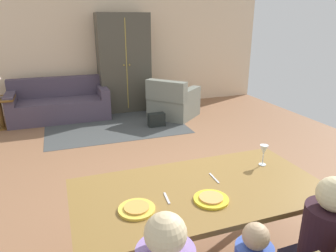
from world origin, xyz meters
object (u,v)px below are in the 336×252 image
at_px(plate_near_man, 137,209).
at_px(plate_near_child, 211,199).
at_px(wine_glass, 264,151).
at_px(armchair, 173,102).
at_px(dining_table, 200,196).
at_px(armoire, 124,63).
at_px(couch, 60,104).
at_px(handbag, 157,120).
at_px(side_table, 0,109).

xyz_separation_m(plate_near_man, plate_near_child, (0.52, -0.06, 0.00)).
height_order(wine_glass, armchair, wine_glass).
xyz_separation_m(dining_table, armoire, (0.49, 4.97, 0.36)).
bearing_deg(wine_glass, couch, 109.51).
relative_size(couch, armoire, 0.93).
bearing_deg(wine_glass, armoire, 92.36).
bearing_deg(armchair, dining_table, -107.78).
relative_size(wine_glass, handbag, 0.58).
bearing_deg(plate_near_child, dining_table, 90.00).
height_order(wine_glass, couch, wine_glass).
bearing_deg(plate_near_child, plate_near_man, 173.47).
xyz_separation_m(plate_near_man, armchair, (1.83, 4.18, -0.45)).
bearing_deg(couch, dining_table, -78.88).
height_order(dining_table, plate_near_man, plate_near_man).
xyz_separation_m(couch, side_table, (-1.07, -0.26, 0.08)).
xyz_separation_m(dining_table, couch, (-0.93, 4.75, -0.39)).
bearing_deg(armchair, handbag, -137.69).
relative_size(dining_table, wine_glass, 10.25).
height_order(plate_near_child, armchair, armchair).
bearing_deg(handbag, plate_near_child, -101.85).
distance_m(couch, armchair, 2.34).
distance_m(dining_table, handbag, 3.72).
height_order(plate_near_man, armchair, armchair).
relative_size(armchair, side_table, 2.08).
distance_m(armchair, side_table, 3.33).
height_order(armchair, handbag, armchair).
bearing_deg(plate_near_man, handbag, 70.49).
relative_size(wine_glass, couch, 0.10).
xyz_separation_m(wine_glass, handbag, (0.11, 3.41, -0.76)).
distance_m(dining_table, armoire, 5.01).
distance_m(side_table, handbag, 2.95).
bearing_deg(couch, side_table, -166.39).
relative_size(plate_near_man, couch, 0.13).
relative_size(plate_near_man, side_table, 0.43).
bearing_deg(side_table, couch, 13.61).
bearing_deg(handbag, armoire, 102.41).
relative_size(plate_near_man, wine_glass, 1.34).
bearing_deg(wine_glass, plate_near_child, -152.32).
height_order(plate_near_man, side_table, plate_near_man).
height_order(plate_near_child, armoire, armoire).
bearing_deg(side_table, handbag, -17.86).
relative_size(armchair, handbag, 3.77).
bearing_deg(armoire, plate_near_child, -95.42).
bearing_deg(handbag, wine_glass, -91.77).
bearing_deg(wine_glass, armchair, 80.99).
height_order(wine_glass, armoire, armoire).
bearing_deg(plate_near_child, wine_glass, 27.68).
relative_size(plate_near_man, armoire, 0.12).
bearing_deg(side_table, wine_glass, -58.07).
bearing_deg(armoire, dining_table, -95.62).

